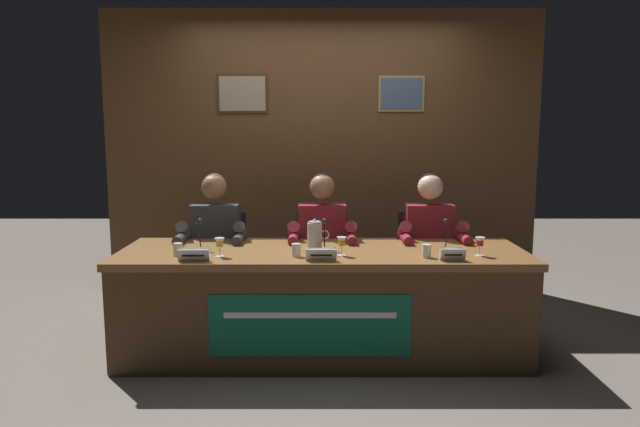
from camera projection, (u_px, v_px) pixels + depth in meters
name	position (u px, v px, depth m)	size (l,w,h in m)	color
ground_plane	(320.00, 351.00, 4.04)	(12.00, 12.00, 0.00)	#70665B
wall_back_panelled	(319.00, 155.00, 5.32)	(3.95, 0.14, 2.60)	brown
conference_table	(320.00, 286.00, 3.86)	(2.75, 0.88, 0.73)	brown
chair_left	(217.00, 271.00, 4.58)	(0.44, 0.45, 0.88)	black
panelist_left	(212.00, 242.00, 4.35)	(0.51, 0.48, 1.21)	black
nameplate_left	(191.00, 255.00, 3.58)	(0.20, 0.06, 0.08)	white
juice_glass_left	(217.00, 244.00, 3.70)	(0.06, 0.06, 0.12)	white
water_cup_left	(175.00, 250.00, 3.73)	(0.06, 0.06, 0.08)	silver
microphone_left	(196.00, 241.00, 3.84)	(0.06, 0.17, 0.22)	black
chair_center	(320.00, 270.00, 4.59)	(0.44, 0.45, 0.88)	black
panelist_center	(320.00, 241.00, 4.35)	(0.51, 0.48, 1.21)	black
nameplate_center	(319.00, 255.00, 3.59)	(0.19, 0.06, 0.08)	white
juice_glass_center	(339.00, 243.00, 3.73)	(0.06, 0.06, 0.12)	white
water_cup_center	(294.00, 251.00, 3.71)	(0.06, 0.06, 0.08)	silver
microphone_center	(322.00, 241.00, 3.84)	(0.06, 0.17, 0.22)	black
chair_right	(422.00, 270.00, 4.59)	(0.44, 0.45, 0.88)	black
panelist_right	(428.00, 241.00, 4.35)	(0.51, 0.48, 1.21)	black
nameplate_right	(450.00, 254.00, 3.60)	(0.16, 0.06, 0.08)	white
juice_glass_right	(477.00, 243.00, 3.73)	(0.06, 0.06, 0.12)	white
water_cup_right	(424.00, 251.00, 3.69)	(0.06, 0.06, 0.08)	silver
microphone_right	(446.00, 241.00, 3.84)	(0.06, 0.17, 0.22)	black
water_pitcher_central	(312.00, 235.00, 3.94)	(0.15, 0.10, 0.21)	silver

